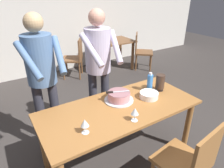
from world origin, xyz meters
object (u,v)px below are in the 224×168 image
Objects in this scene: wine_glass_far at (135,112)px; background_chair_2 at (141,50)px; plate_stack at (149,95)px; background_chair_1 at (75,56)px; main_dining_table at (120,115)px; cake_knife at (113,92)px; cake_on_platter at (119,97)px; wine_glass_near at (85,123)px; person_standing_beside at (42,73)px; person_cutting_cake at (98,62)px; background_table at (113,47)px; hurricane_lamp at (160,82)px; water_bottle at (150,83)px; chair_near_side at (189,161)px.

wine_glass_far is 0.16× the size of background_chair_2.
background_chair_1 is (0.15, 2.65, -0.29)m from plate_stack.
main_dining_table is 3.13m from background_chair_2.
cake_on_platter is at bearing -22.14° from cake_knife.
wine_glass_near is (-0.91, -0.18, 0.07)m from plate_stack.
person_standing_beside is at bearing 135.01° from main_dining_table.
background_chair_1 is (0.55, 2.48, -0.37)m from cake_knife.
person_standing_beside is (-0.63, 0.48, 0.21)m from cake_knife.
plate_stack is at bearing -21.86° from cake_on_platter.
main_dining_table is at bearing -96.31° from person_cutting_cake.
person_cutting_cake is 2.73m from background_chair_2.
cake_knife is at bearing 33.70° from wine_glass_near.
background_table is (1.52, 2.57, -0.06)m from main_dining_table.
person_standing_beside is at bearing 148.23° from plate_stack.
background_chair_1 is at bearing 78.93° from wine_glass_far.
cake_knife is 0.65m from hurricane_lamp.
main_dining_table is at bearing -117.57° from cake_on_platter.
plate_stack is at bearing -113.34° from background_table.
water_bottle is at bearing -1.11° from cake_on_platter.
chair_near_side is at bearing -74.68° from cake_knife.
background_chair_2 reaches higher than cake_knife.
wine_glass_far is at bearing -10.48° from wine_glass_near.
cake_knife is 1.17× the size of plate_stack.
main_dining_table is 1.00m from person_standing_beside.
wine_glass_near is 0.14× the size of background_table.
person_cutting_cake reaches higher than wine_glass_near.
cake_on_platter is at bearing 174.16° from hurricane_lamp.
cake_on_platter is 1.32× the size of cake_knife.
background_table is at bearing 67.90° from water_bottle.
cake_on_platter is at bearing -90.08° from person_cutting_cake.
chair_near_side is at bearing -106.84° from water_bottle.
background_chair_2 is at bearing 52.38° from water_bottle.
water_bottle is 1.19× the size of hurricane_lamp.
person_standing_beside reaches higher than hurricane_lamp.
background_table is at bearing 53.60° from person_cutting_cake.
cake_knife is at bearing 176.07° from water_bottle.
person_standing_beside reaches higher than chair_near_side.
wine_glass_near reaches higher than background_table.
main_dining_table is 0.22m from cake_on_platter.
wine_glass_far is 0.14× the size of background_table.
cake_on_platter is 0.20× the size of person_cutting_cake.
plate_stack is (0.34, -0.14, -0.02)m from cake_on_platter.
background_chair_1 is at bearing 84.99° from chair_near_side.
water_bottle is 1.00m from chair_near_side.
main_dining_table is 5.21× the size of cake_on_platter.
person_cutting_cake is at bearing 97.70° from chair_near_side.
cake_knife is 0.29× the size of background_chair_1.
person_standing_beside is (-1.28, 0.57, 0.22)m from hurricane_lamp.
wine_glass_near is (-0.57, -0.31, 0.05)m from cake_on_platter.
wine_glass_far is 0.69× the size of hurricane_lamp.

